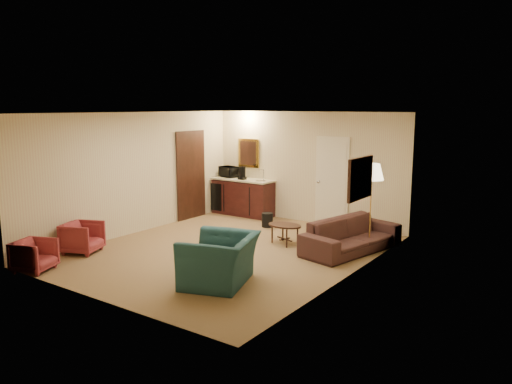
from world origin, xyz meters
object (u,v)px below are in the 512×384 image
Objects in this scene: sofa at (352,230)px; coffee_table at (285,234)px; teal_armchair at (220,252)px; rose_chair_near at (82,236)px; rose_chair_far at (34,254)px; coffee_maker at (242,173)px; microwave at (229,171)px; wetbar_cabinet at (243,197)px; floor_lamp at (370,207)px; waste_bin at (267,220)px.

sofa is 3.05× the size of coffee_table.
teal_armchair is (-0.94, -2.79, 0.09)m from sofa.
rose_chair_near is (-3.16, -0.19, -0.19)m from teal_armchair.
sofa is 3.61× the size of rose_chair_far.
coffee_maker reaches higher than coffee_table.
microwave reaches higher than sofa.
teal_armchair is 1.97× the size of rose_chair_far.
wetbar_cabinet is at bearing 81.78° from sofa.
microwave is (-3.16, 4.28, 0.57)m from teal_armchair.
floor_lamp is at bearing -16.72° from wetbar_cabinet.
rose_chair_far is at bearing -133.22° from floor_lamp.
wetbar_cabinet is at bearing 137.19° from coffee_maker.
waste_bin is at bearing -176.48° from teal_armchair.
rose_chair_far is (-0.25, -5.52, -0.16)m from wetbar_cabinet.
rose_chair_near reaches higher than coffee_table.
teal_armchair is 3.17m from rose_chair_near.
coffee_maker is (-3.55, 1.32, 0.66)m from sofa.
coffee_table is at bearing 116.32° from sofa.
waste_bin is (1.72, 3.68, -0.16)m from rose_chair_near.
rose_chair_near is (-0.50, -4.40, -0.14)m from wetbar_cabinet.
floor_lamp reaches higher than coffee_maker.
floor_lamp reaches higher than rose_chair_far.
floor_lamp is 3.44× the size of microwave.
rose_chair_near is at bearing -96.49° from wetbar_cabinet.
sofa is 6.66× the size of waste_bin.
rose_chair_near is at bearing -115.07° from waste_bin.
microwave reaches higher than rose_chair_near.
sofa reaches higher than rose_chair_near.
wetbar_cabinet is 3.37× the size of microwave.
wetbar_cabinet is 5.53m from rose_chair_far.
waste_bin is at bearing -10.55° from microwave.
wetbar_cabinet is 2.34× the size of coffee_table.
waste_bin is at bearing -47.67° from rose_chair_near.
sofa is 5.07m from rose_chair_near.
rose_chair_far is (-2.91, -1.31, -0.21)m from teal_armchair.
rose_chair_far is at bearing 150.10° from sofa.
wetbar_cabinet is at bearing -23.67° from rose_chair_far.
rose_chair_near is 1.32× the size of microwave.
floor_lamp is (4.35, 3.24, 0.52)m from rose_chair_near.
waste_bin is (-2.38, 0.70, -0.26)m from sofa.
coffee_maker is (-3.80, 1.06, 0.24)m from floor_lamp.
teal_armchair is at bearing -111.28° from floor_lamp.
coffee_maker reaches higher than sofa.
teal_armchair reaches higher than rose_chair_near.
sofa is 6.70× the size of coffee_maker.
rose_chair_near is at bearing -105.53° from teal_armchair.
waste_bin is (1.47, 4.80, -0.14)m from rose_chair_far.
floor_lamp is (1.19, 3.05, 0.33)m from teal_armchair.
sofa is 2.49m from waste_bin.
rose_chair_far is at bearing -107.03° from waste_bin.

